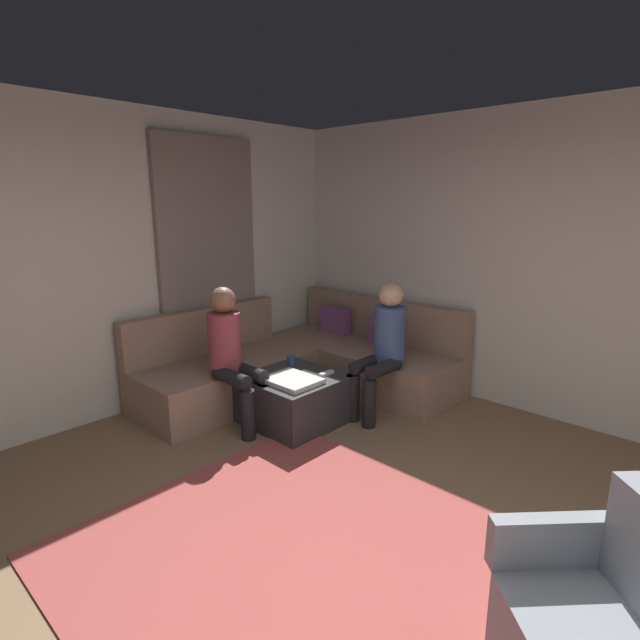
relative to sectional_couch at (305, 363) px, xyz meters
The scene contains 12 objects.
ground_plane 2.82m from the sectional_couch, 42.07° to the right, with size 6.00×6.00×0.10m, color #8C6B4C.
wall_back 2.57m from the sectional_couch, 27.05° to the left, with size 6.00×0.12×2.70m, color silver.
wall_left 2.33m from the sectional_couch, 114.60° to the right, with size 0.12×6.00×2.70m, color silver.
curtain_panel 1.36m from the sectional_couch, 142.74° to the right, with size 0.06×1.10×2.50m, color gray.
area_rug 2.60m from the sectional_couch, 43.39° to the right, with size 2.60×2.20×0.01m, color #AD4C47.
sectional_couch is the anchor object (origin of this frame).
ottoman 0.78m from the sectional_couch, 51.73° to the right, with size 0.76×0.76×0.42m, color #333338.
folded_blanket 0.95m from the sectional_couch, 51.47° to the right, with size 0.44×0.36×0.04m, color white.
coffee_mug 0.54m from the sectional_couch, 58.69° to the right, with size 0.08×0.08×0.10m, color #334C72.
game_remote 0.78m from the sectional_couch, 30.60° to the right, with size 0.05×0.15×0.02m, color white.
person_on_couch_back 1.01m from the sectional_couch, ahead, with size 0.30×0.60×1.20m.
person_on_couch_side 1.09m from the sectional_couch, 81.68° to the right, with size 0.60×0.30×1.20m.
Camera 1 is at (1.32, -1.51, 1.89)m, focal length 27.61 mm.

